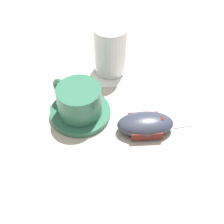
{
  "coord_description": "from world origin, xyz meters",
  "views": [
    {
      "loc": [
        0.44,
        -0.23,
        0.52
      ],
      "look_at": [
        0.03,
        -0.06,
        0.03
      ],
      "focal_mm": 55.0,
      "sensor_mm": 36.0,
      "label": 1
    }
  ],
  "objects_px": {
    "coffee_cup": "(79,100)",
    "computer_mouse": "(145,124)",
    "drinking_glass": "(111,49)",
    "saucer": "(80,113)"
  },
  "relations": [
    {
      "from": "computer_mouse",
      "to": "drinking_glass",
      "type": "distance_m",
      "value": 0.2
    },
    {
      "from": "saucer",
      "to": "drinking_glass",
      "type": "distance_m",
      "value": 0.16
    },
    {
      "from": "coffee_cup",
      "to": "computer_mouse",
      "type": "distance_m",
      "value": 0.14
    },
    {
      "from": "saucer",
      "to": "computer_mouse",
      "type": "height_order",
      "value": "computer_mouse"
    },
    {
      "from": "coffee_cup",
      "to": "computer_mouse",
      "type": "height_order",
      "value": "coffee_cup"
    },
    {
      "from": "drinking_glass",
      "to": "saucer",
      "type": "bearing_deg",
      "value": -46.32
    },
    {
      "from": "computer_mouse",
      "to": "drinking_glass",
      "type": "bearing_deg",
      "value": 177.63
    },
    {
      "from": "saucer",
      "to": "drinking_glass",
      "type": "bearing_deg",
      "value": 133.68
    },
    {
      "from": "computer_mouse",
      "to": "coffee_cup",
      "type": "bearing_deg",
      "value": -130.28
    },
    {
      "from": "drinking_glass",
      "to": "coffee_cup",
      "type": "bearing_deg",
      "value": -46.78
    }
  ]
}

